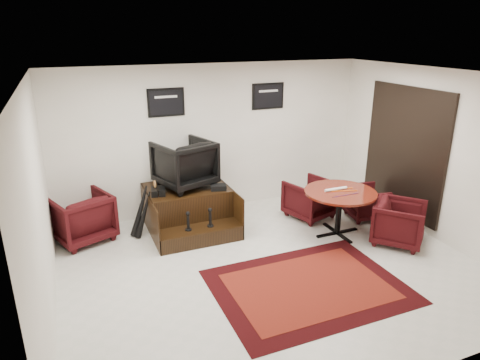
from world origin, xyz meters
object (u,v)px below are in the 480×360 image
(shine_chair, at_px, (184,161))
(table_chair_corner, at_px, (399,221))
(table_chair_window, at_px, (366,201))
(shine_podium, at_px, (189,210))
(table_chair_back, at_px, (310,197))
(meeting_table, at_px, (340,196))
(armchair_side, at_px, (81,215))

(shine_chair, height_order, table_chair_corner, shine_chair)
(table_chair_window, relative_size, table_chair_corner, 0.85)
(shine_podium, relative_size, table_chair_back, 1.85)
(shine_chair, height_order, table_chair_window, shine_chair)
(shine_podium, xyz_separation_m, table_chair_corner, (3.04, -1.90, 0.06))
(shine_chair, relative_size, meeting_table, 0.76)
(meeting_table, height_order, table_chair_window, meeting_table)
(armchair_side, distance_m, table_chair_back, 4.06)
(shine_chair, bearing_deg, table_chair_back, 148.14)
(shine_podium, xyz_separation_m, shine_chair, (0.00, 0.15, 0.85))
(meeting_table, bearing_deg, shine_podium, 151.70)
(armchair_side, xyz_separation_m, meeting_table, (4.09, -1.46, 0.25))
(shine_podium, xyz_separation_m, table_chair_back, (2.23, -0.42, 0.06))
(shine_podium, bearing_deg, shine_chair, 90.00)
(armchair_side, height_order, table_chair_window, armchair_side)
(shine_podium, distance_m, armchair_side, 1.79)
(shine_chair, xyz_separation_m, table_chair_back, (2.23, -0.56, -0.80))
(shine_podium, bearing_deg, table_chair_window, -15.14)
(armchair_side, xyz_separation_m, table_chair_corner, (4.81, -2.12, -0.05))
(shine_podium, height_order, table_chair_back, table_chair_back)
(meeting_table, xyz_separation_m, table_chair_window, (0.89, 0.38, -0.36))
(shine_chair, distance_m, meeting_table, 2.74)
(meeting_table, distance_m, table_chair_back, 0.88)
(armchair_side, xyz_separation_m, table_chair_back, (4.01, -0.63, -0.05))
(table_chair_window, bearing_deg, table_chair_corner, -179.03)
(armchair_side, bearing_deg, table_chair_corner, 135.16)
(table_chair_back, bearing_deg, shine_podium, -27.40)
(armchair_side, xyz_separation_m, table_chair_window, (4.97, -1.08, -0.11))
(table_chair_corner, bearing_deg, shine_podium, 106.58)
(table_chair_corner, bearing_deg, meeting_table, 96.48)
(table_chair_back, bearing_deg, shine_chair, -31.00)
(table_chair_back, distance_m, table_chair_corner, 1.69)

